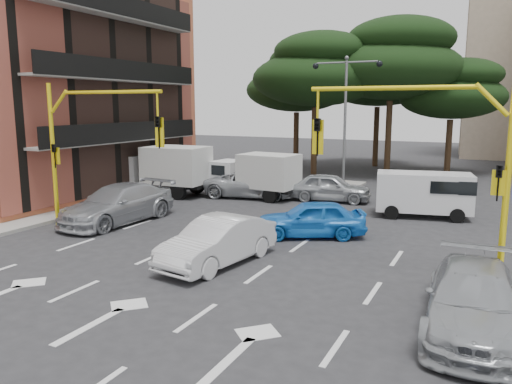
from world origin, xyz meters
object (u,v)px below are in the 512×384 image
(car_silver_cross_b, at_px, (329,187))
(box_truck_b, at_px, (255,175))
(car_white_hatch, at_px, (218,241))
(signal_mast_right, at_px, (440,148))
(car_silver_wagon, at_px, (118,204))
(car_blue_compact, at_px, (311,219))
(van_white, at_px, (423,195))
(box_truck_a, at_px, (161,170))
(car_silver_cross_a, at_px, (252,184))
(signal_mast_left, at_px, (84,136))
(street_lamp_center, at_px, (346,99))
(car_silver_parked, at_px, (474,300))

(car_silver_cross_b, height_order, box_truck_b, box_truck_b)
(car_white_hatch, height_order, box_truck_b, box_truck_b)
(signal_mast_right, bearing_deg, car_silver_wagon, 173.68)
(car_blue_compact, height_order, van_white, van_white)
(car_white_hatch, relative_size, car_silver_cross_b, 1.05)
(car_silver_wagon, height_order, box_truck_a, box_truck_a)
(car_silver_cross_b, bearing_deg, car_silver_cross_a, 92.78)
(van_white, bearing_deg, box_truck_a, -99.40)
(signal_mast_left, height_order, van_white, signal_mast_left)
(car_silver_cross_a, distance_m, box_truck_b, 0.53)
(street_lamp_center, distance_m, car_silver_cross_a, 7.60)
(car_white_hatch, height_order, car_silver_cross_b, car_white_hatch)
(signal_mast_left, distance_m, box_truck_a, 8.67)
(signal_mast_right, distance_m, car_silver_parked, 4.75)
(street_lamp_center, xyz_separation_m, car_blue_compact, (1.91, -11.09, -4.71))
(signal_mast_left, distance_m, van_white, 15.13)
(car_blue_compact, xyz_separation_m, van_white, (3.46, 5.60, 0.32))
(street_lamp_center, height_order, box_truck_a, street_lamp_center)
(car_blue_compact, distance_m, car_silver_cross_b, 7.58)
(car_blue_compact, distance_m, van_white, 6.59)
(car_silver_wagon, bearing_deg, signal_mast_left, -96.15)
(car_silver_cross_a, bearing_deg, signal_mast_left, 151.80)
(signal_mast_left, height_order, box_truck_b, signal_mast_left)
(signal_mast_right, bearing_deg, car_blue_compact, 149.18)
(car_silver_cross_b, bearing_deg, car_silver_wagon, 134.15)
(street_lamp_center, xyz_separation_m, car_white_hatch, (0.37, -15.65, -4.67))
(street_lamp_center, bearing_deg, car_silver_parked, -65.04)
(street_lamp_center, relative_size, car_silver_cross_b, 1.77)
(box_truck_b, bearing_deg, car_silver_parked, -131.74)
(signal_mast_right, distance_m, van_white, 9.09)
(car_white_hatch, bearing_deg, car_silver_wagon, 164.44)
(car_silver_cross_a, height_order, box_truck_a, box_truck_a)
(street_lamp_center, height_order, car_white_hatch, street_lamp_center)
(car_white_hatch, distance_m, box_truck_a, 13.47)
(box_truck_a, bearing_deg, car_silver_wagon, -162.09)
(signal_mast_left, height_order, car_blue_compact, signal_mast_left)
(box_truck_b, bearing_deg, car_white_hatch, -154.06)
(box_truck_b, bearing_deg, car_silver_cross_b, -73.06)
(car_blue_compact, bearing_deg, box_truck_a, -141.47)
(car_silver_parked, distance_m, van_white, 12.15)
(signal_mast_right, distance_m, car_silver_wagon, 13.76)
(car_silver_cross_a, bearing_deg, car_silver_parked, -148.30)
(car_silver_parked, relative_size, box_truck_b, 1.01)
(signal_mast_left, distance_m, car_silver_wagon, 3.41)
(car_white_hatch, distance_m, box_truck_b, 11.90)
(car_silver_parked, relative_size, van_white, 1.22)
(street_lamp_center, xyz_separation_m, car_silver_cross_b, (0.31, -3.68, -4.68))
(box_truck_b, bearing_deg, van_white, -90.62)
(street_lamp_center, xyz_separation_m, box_truck_b, (-3.76, -4.50, -4.19))
(signal_mast_right, height_order, car_silver_cross_b, signal_mast_right)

